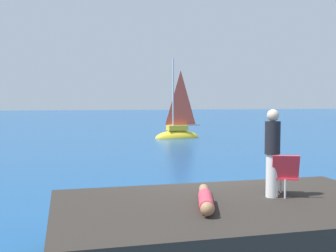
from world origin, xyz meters
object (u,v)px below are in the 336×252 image
(sailboat_near, at_px, (177,133))
(person_sunbather, at_px, (206,200))
(person_standing, at_px, (272,150))
(beach_chair, at_px, (284,173))

(sailboat_near, height_order, person_sunbather, sailboat_near)
(person_sunbather, height_order, person_standing, person_standing)
(person_sunbather, bearing_deg, sailboat_near, 2.90)
(sailboat_near, distance_m, beach_chair, 21.63)
(person_standing, distance_m, beach_chair, 0.48)
(person_sunbather, xyz_separation_m, beach_chair, (1.61, 0.43, 0.33))
(person_sunbather, bearing_deg, beach_chair, -62.20)
(person_standing, height_order, beach_chair, person_standing)
(sailboat_near, relative_size, beach_chair, 7.56)
(sailboat_near, relative_size, person_sunbather, 3.47)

